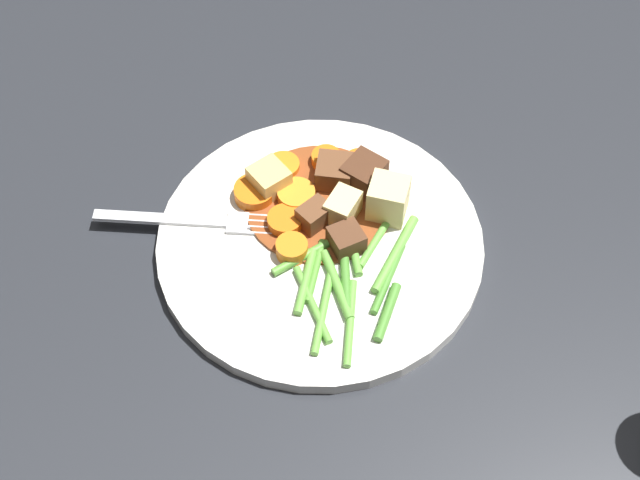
% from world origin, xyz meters
% --- Properties ---
extents(ground_plane, '(3.00, 3.00, 0.00)m').
position_xyz_m(ground_plane, '(0.00, 0.00, 0.00)').
color(ground_plane, '#26282D').
extents(dinner_plate, '(0.28, 0.28, 0.01)m').
position_xyz_m(dinner_plate, '(0.00, 0.00, 0.01)').
color(dinner_plate, white).
rests_on(dinner_plate, ground_plane).
extents(stew_sauce, '(0.13, 0.13, 0.00)m').
position_xyz_m(stew_sauce, '(0.04, -0.01, 0.01)').
color(stew_sauce, brown).
rests_on(stew_sauce, dinner_plate).
extents(carrot_slice_0, '(0.03, 0.03, 0.01)m').
position_xyz_m(carrot_slice_0, '(0.08, 0.01, 0.02)').
color(carrot_slice_0, orange).
rests_on(carrot_slice_0, dinner_plate).
extents(carrot_slice_1, '(0.05, 0.05, 0.01)m').
position_xyz_m(carrot_slice_1, '(0.06, 0.04, 0.02)').
color(carrot_slice_1, orange).
rests_on(carrot_slice_1, dinner_plate).
extents(carrot_slice_2, '(0.04, 0.04, 0.01)m').
position_xyz_m(carrot_slice_2, '(0.02, 0.02, 0.02)').
color(carrot_slice_2, orange).
rests_on(carrot_slice_2, dinner_plate).
extents(carrot_slice_3, '(0.04, 0.04, 0.01)m').
position_xyz_m(carrot_slice_3, '(0.08, -0.03, 0.02)').
color(carrot_slice_3, orange).
rests_on(carrot_slice_3, dinner_plate).
extents(carrot_slice_4, '(0.04, 0.04, 0.01)m').
position_xyz_m(carrot_slice_4, '(-0.01, 0.03, 0.02)').
color(carrot_slice_4, orange).
rests_on(carrot_slice_4, dinner_plate).
extents(carrot_slice_5, '(0.05, 0.05, 0.01)m').
position_xyz_m(carrot_slice_5, '(0.05, 0.01, 0.02)').
color(carrot_slice_5, orange).
rests_on(carrot_slice_5, dinner_plate).
extents(carrot_slice_6, '(0.03, 0.03, 0.01)m').
position_xyz_m(carrot_slice_6, '(0.06, -0.06, 0.02)').
color(carrot_slice_6, orange).
rests_on(carrot_slice_6, dinner_plate).
extents(potato_chunk_0, '(0.04, 0.04, 0.04)m').
position_xyz_m(potato_chunk_0, '(0.01, -0.06, 0.03)').
color(potato_chunk_0, '#EAD68C').
rests_on(potato_chunk_0, dinner_plate).
extents(potato_chunk_1, '(0.04, 0.04, 0.03)m').
position_xyz_m(potato_chunk_1, '(0.02, -0.03, 0.03)').
color(potato_chunk_1, '#EAD68C').
rests_on(potato_chunk_1, dinner_plate).
extents(potato_chunk_2, '(0.04, 0.04, 0.03)m').
position_xyz_m(potato_chunk_2, '(0.06, 0.03, 0.03)').
color(potato_chunk_2, '#DBBC6B').
rests_on(potato_chunk_2, dinner_plate).
extents(meat_chunk_0, '(0.04, 0.04, 0.03)m').
position_xyz_m(meat_chunk_0, '(0.05, -0.05, 0.03)').
color(meat_chunk_0, '#4C2B19').
rests_on(meat_chunk_0, dinner_plate).
extents(meat_chunk_1, '(0.03, 0.03, 0.02)m').
position_xyz_m(meat_chunk_1, '(0.02, 0.00, 0.02)').
color(meat_chunk_1, brown).
rests_on(meat_chunk_1, dinner_plate).
extents(meat_chunk_2, '(0.04, 0.04, 0.02)m').
position_xyz_m(meat_chunk_2, '(0.06, -0.03, 0.02)').
color(meat_chunk_2, brown).
rests_on(meat_chunk_2, dinner_plate).
extents(meat_chunk_3, '(0.03, 0.03, 0.02)m').
position_xyz_m(meat_chunk_3, '(-0.01, -0.02, 0.02)').
color(meat_chunk_3, '#56331E').
rests_on(meat_chunk_3, dinner_plate).
extents(green_bean_0, '(0.05, 0.04, 0.01)m').
position_xyz_m(green_bean_0, '(-0.09, -0.03, 0.02)').
color(green_bean_0, '#4C8E33').
rests_on(green_bean_0, dinner_plate).
extents(green_bean_1, '(0.07, 0.02, 0.01)m').
position_xyz_m(green_bean_1, '(-0.01, -0.02, 0.02)').
color(green_bean_1, '#66AD42').
rests_on(green_bean_1, dinner_plate).
extents(green_bean_2, '(0.08, 0.01, 0.01)m').
position_xyz_m(green_bean_2, '(-0.06, 0.02, 0.02)').
color(green_bean_2, '#66AD42').
rests_on(green_bean_2, dinner_plate).
extents(green_bean_3, '(0.08, 0.03, 0.01)m').
position_xyz_m(green_bean_3, '(-0.09, -0.00, 0.02)').
color(green_bean_3, '#66AD42').
rests_on(green_bean_3, dinner_plate).
extents(green_bean_4, '(0.07, 0.02, 0.01)m').
position_xyz_m(green_bean_4, '(-0.05, -0.01, 0.02)').
color(green_bean_4, '#4C8E33').
rests_on(green_bean_4, dinner_plate).
extents(green_bean_5, '(0.06, 0.04, 0.01)m').
position_xyz_m(green_bean_5, '(-0.04, 0.02, 0.02)').
color(green_bean_5, '#66AD42').
rests_on(green_bean_5, dinner_plate).
extents(green_bean_6, '(0.07, 0.06, 0.01)m').
position_xyz_m(green_bean_6, '(-0.03, -0.06, 0.02)').
color(green_bean_6, '#66AD42').
rests_on(green_bean_6, dinner_plate).
extents(green_bean_7, '(0.07, 0.01, 0.01)m').
position_xyz_m(green_bean_7, '(-0.05, -0.00, 0.02)').
color(green_bean_7, '#66AD42').
rests_on(green_bean_7, dinner_plate).
extents(green_bean_8, '(0.03, 0.07, 0.01)m').
position_xyz_m(green_bean_8, '(-0.01, 0.01, 0.02)').
color(green_bean_8, '#599E38').
rests_on(green_bean_8, dinner_plate).
extents(green_bean_9, '(0.06, 0.03, 0.01)m').
position_xyz_m(green_bean_9, '(-0.03, 0.01, 0.02)').
color(green_bean_9, '#599E38').
rests_on(green_bean_9, dinner_plate).
extents(green_bean_10, '(0.05, 0.05, 0.01)m').
position_xyz_m(green_bean_10, '(-0.01, -0.05, 0.02)').
color(green_bean_10, '#66AD42').
rests_on(green_bean_10, dinner_plate).
extents(green_bean_11, '(0.06, 0.05, 0.01)m').
position_xyz_m(green_bean_11, '(-0.05, -0.04, 0.02)').
color(green_bean_11, '#4C8E33').
rests_on(green_bean_11, dinner_plate).
extents(green_bean_12, '(0.08, 0.04, 0.01)m').
position_xyz_m(green_bean_12, '(-0.07, 0.02, 0.02)').
color(green_bean_12, '#66AD42').
rests_on(green_bean_12, dinner_plate).
extents(fork, '(0.08, 0.17, 0.00)m').
position_xyz_m(fork, '(0.05, 0.09, 0.01)').
color(fork, silver).
rests_on(fork, dinner_plate).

